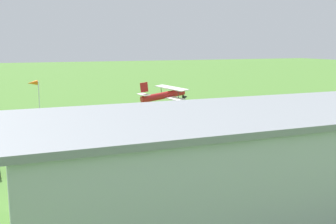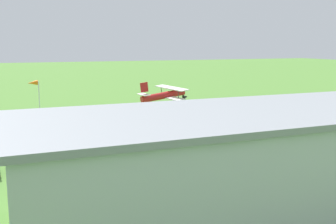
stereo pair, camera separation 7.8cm
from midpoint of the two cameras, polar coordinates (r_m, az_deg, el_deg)
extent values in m
plane|color=#47752D|center=(52.13, -6.57, -2.24)|extent=(400.00, 400.00, 0.00)
cube|color=#B7BCC6|center=(26.02, 9.78, -7.29)|extent=(26.94, 10.75, 6.19)
cube|color=gray|center=(25.28, 9.99, -0.16)|extent=(27.55, 11.35, 0.35)
cube|color=#384251|center=(30.67, 4.39, -5.67)|extent=(9.42, 0.20, 5.08)
cylinder|color=#B21E1E|center=(56.49, -0.76, 2.31)|extent=(6.74, 1.66, 1.68)
cone|color=black|center=(58.32, 2.40, 2.12)|extent=(0.84, 0.75, 0.74)
cube|color=silver|center=(56.88, -0.07, 2.13)|extent=(2.14, 7.77, 0.27)
cube|color=silver|center=(56.99, 0.41, 3.39)|extent=(2.14, 7.77, 0.27)
cube|color=#B21E1E|center=(55.05, -3.41, 3.47)|extent=(1.24, 0.23, 1.41)
cube|color=silver|center=(55.12, -3.50, 2.46)|extent=(1.18, 2.68, 0.18)
cylinder|color=black|center=(56.08, 0.17, 0.93)|extent=(0.65, 0.21, 0.64)
cylinder|color=black|center=(57.73, -0.74, 1.17)|extent=(0.65, 0.21, 0.64)
cylinder|color=#332D28|center=(54.81, 1.41, 2.50)|extent=(0.23, 0.10, 1.29)
cylinder|color=#332D28|center=(59.08, -0.98, 3.01)|extent=(0.23, 0.10, 1.29)
cube|color=orange|center=(44.40, 13.40, -3.65)|extent=(2.10, 4.41, 0.66)
cube|color=#2D3842|center=(44.27, 13.43, -2.90)|extent=(1.72, 2.52, 0.53)
cylinder|color=black|center=(44.00, 15.47, -4.30)|extent=(0.28, 0.66, 0.64)
cylinder|color=black|center=(42.87, 13.80, -4.59)|extent=(0.28, 0.66, 0.64)
cylinder|color=black|center=(46.09, 12.99, -3.57)|extent=(0.28, 0.66, 0.64)
cylinder|color=black|center=(45.01, 11.34, -3.83)|extent=(0.28, 0.66, 0.64)
cylinder|color=orange|center=(33.37, -16.62, -8.61)|extent=(0.39, 0.39, 0.81)
cylinder|color=beige|center=(33.17, -16.68, -7.47)|extent=(0.46, 0.46, 0.57)
sphere|color=brown|center=(33.06, -16.71, -6.81)|extent=(0.22, 0.22, 0.22)
cylinder|color=orange|center=(43.68, 4.88, -3.96)|extent=(0.45, 0.45, 0.82)
cylinder|color=orange|center=(43.52, 4.89, -3.07)|extent=(0.54, 0.54, 0.58)
sphere|color=beige|center=(43.44, 4.90, -2.56)|extent=(0.22, 0.22, 0.22)
cylinder|color=beige|center=(36.58, -14.30, -6.90)|extent=(0.43, 0.43, 0.82)
cylinder|color=navy|center=(36.39, -14.35, -5.83)|extent=(0.52, 0.52, 0.58)
sphere|color=#D8AD84|center=(36.29, -14.37, -5.22)|extent=(0.22, 0.22, 0.22)
cylinder|color=silver|center=(52.52, -17.59, 0.81)|extent=(0.12, 0.12, 6.04)
cone|color=orange|center=(52.13, -18.52, 3.88)|extent=(1.43, 1.13, 0.60)
camera|label=1|loc=(0.04, -90.05, -0.01)|focal=43.52mm
camera|label=2|loc=(0.04, 89.95, 0.01)|focal=43.52mm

